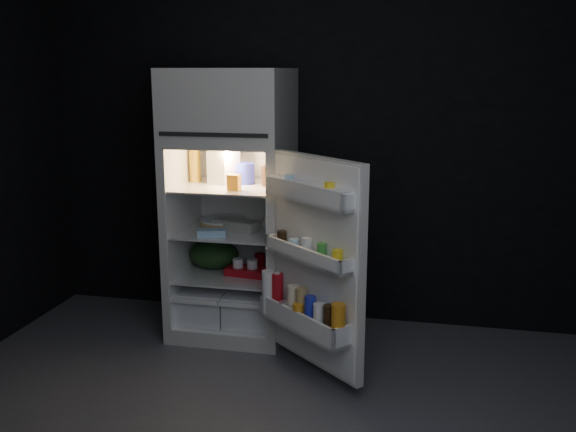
% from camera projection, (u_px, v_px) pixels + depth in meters
% --- Properties ---
extents(wall_back, '(4.00, 0.00, 2.70)m').
position_uv_depth(wall_back, '(322.00, 132.00, 4.45)').
color(wall_back, black).
rests_on(wall_back, ground).
extents(wall_front, '(4.00, 0.00, 2.70)m').
position_uv_depth(wall_front, '(32.00, 297.00, 1.21)').
color(wall_front, black).
rests_on(wall_front, ground).
extents(refrigerator, '(0.76, 0.71, 1.78)m').
position_uv_depth(refrigerator, '(233.00, 194.00, 4.29)').
color(refrigerator, silver).
rests_on(refrigerator, ground).
extents(fridge_door, '(0.67, 0.62, 1.22)m').
position_uv_depth(fridge_door, '(312.00, 268.00, 3.62)').
color(fridge_door, silver).
rests_on(fridge_door, ground).
extents(milk_jug, '(0.21, 0.21, 0.24)m').
position_uv_depth(milk_jug, '(223.00, 166.00, 4.27)').
color(milk_jug, white).
rests_on(milk_jug, refrigerator).
extents(mayo_jar, '(0.12, 0.12, 0.14)m').
position_uv_depth(mayo_jar, '(246.00, 173.00, 4.27)').
color(mayo_jar, '#2029B1').
rests_on(mayo_jar, refrigerator).
extents(jam_jar, '(0.13, 0.13, 0.13)m').
position_uv_depth(jam_jar, '(270.00, 176.00, 4.20)').
color(jam_jar, black).
rests_on(jam_jar, refrigerator).
extents(amber_bottle, '(0.08, 0.08, 0.22)m').
position_uv_depth(amber_bottle, '(195.00, 165.00, 4.35)').
color(amber_bottle, gold).
rests_on(amber_bottle, refrigerator).
extents(small_carton, '(0.08, 0.06, 0.10)m').
position_uv_depth(small_carton, '(234.00, 182.00, 4.04)').
color(small_carton, orange).
rests_on(small_carton, refrigerator).
extents(egg_carton, '(0.34, 0.21, 0.07)m').
position_uv_depth(egg_carton, '(236.00, 225.00, 4.26)').
color(egg_carton, gray).
rests_on(egg_carton, refrigerator).
extents(pie, '(0.32, 0.32, 0.04)m').
position_uv_depth(pie, '(223.00, 223.00, 4.39)').
color(pie, tan).
rests_on(pie, refrigerator).
extents(flat_package, '(0.20, 0.14, 0.04)m').
position_uv_depth(flat_package, '(212.00, 233.00, 4.13)').
color(flat_package, '#91BFE0').
rests_on(flat_package, refrigerator).
extents(wrapped_pkg, '(0.14, 0.12, 0.05)m').
position_uv_depth(wrapped_pkg, '(273.00, 222.00, 4.40)').
color(wrapped_pkg, beige).
rests_on(wrapped_pkg, refrigerator).
extents(produce_bag, '(0.35, 0.30, 0.20)m').
position_uv_depth(produce_bag, '(214.00, 254.00, 4.43)').
color(produce_bag, '#193815').
rests_on(produce_bag, refrigerator).
extents(yogurt_tray, '(0.29, 0.18, 0.05)m').
position_uv_depth(yogurt_tray, '(247.00, 271.00, 4.29)').
color(yogurt_tray, '#AB0E18').
rests_on(yogurt_tray, refrigerator).
extents(small_can_red, '(0.09, 0.09, 0.09)m').
position_uv_depth(small_can_red, '(260.00, 260.00, 4.48)').
color(small_can_red, '#AB0E18').
rests_on(small_can_red, refrigerator).
extents(small_can_silver, '(0.07, 0.07, 0.09)m').
position_uv_depth(small_can_silver, '(275.00, 262.00, 4.44)').
color(small_can_silver, silver).
rests_on(small_can_silver, refrigerator).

